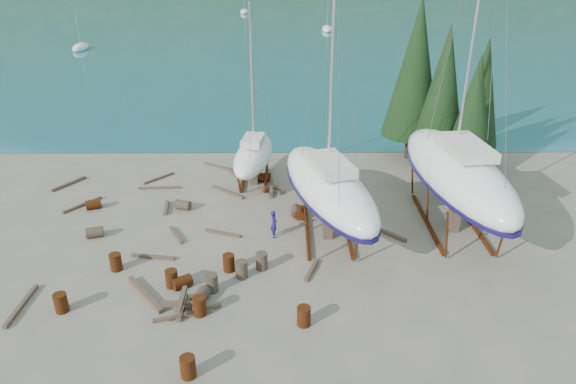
{
  "coord_description": "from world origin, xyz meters",
  "views": [
    {
      "loc": [
        1.79,
        -22.13,
        14.28
      ],
      "look_at": [
        1.96,
        3.0,
        2.35
      ],
      "focal_mm": 32.0,
      "sensor_mm": 36.0,
      "label": 1
    }
  ],
  "objects_px": {
    "large_sailboat_far": "(457,172)",
    "large_sailboat_near": "(328,186)",
    "worker": "(274,224)",
    "small_sailboat_shore": "(254,155)"
  },
  "relations": [
    {
      "from": "large_sailboat_near",
      "to": "worker",
      "type": "xyz_separation_m",
      "value": [
        -2.94,
        -0.54,
        -1.98
      ]
    },
    {
      "from": "large_sailboat_near",
      "to": "small_sailboat_shore",
      "type": "height_order",
      "value": "large_sailboat_near"
    },
    {
      "from": "large_sailboat_near",
      "to": "worker",
      "type": "relative_size",
      "value": 10.93
    },
    {
      "from": "large_sailboat_far",
      "to": "worker",
      "type": "bearing_deg",
      "value": -178.65
    },
    {
      "from": "small_sailboat_shore",
      "to": "worker",
      "type": "xyz_separation_m",
      "value": [
        1.47,
        -7.49,
        -1.1
      ]
    },
    {
      "from": "large_sailboat_far",
      "to": "small_sailboat_shore",
      "type": "xyz_separation_m",
      "value": [
        -11.5,
        6.16,
        -1.34
      ]
    },
    {
      "from": "worker",
      "to": "large_sailboat_near",
      "type": "bearing_deg",
      "value": -90.84
    },
    {
      "from": "large_sailboat_near",
      "to": "small_sailboat_shore",
      "type": "bearing_deg",
      "value": 105.79
    },
    {
      "from": "large_sailboat_far",
      "to": "large_sailboat_near",
      "type": "bearing_deg",
      "value": -179.87
    },
    {
      "from": "large_sailboat_near",
      "to": "worker",
      "type": "bearing_deg",
      "value": 173.82
    }
  ]
}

